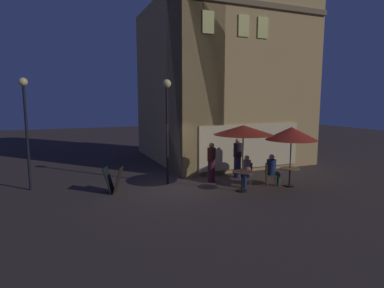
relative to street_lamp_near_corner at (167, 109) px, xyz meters
name	(u,v)px	position (x,y,z in m)	size (l,w,h in m)	color
ground_plane	(175,188)	(0.05, -0.72, -3.10)	(60.00, 60.00, 0.00)	#3B2F2A
cafe_building	(207,83)	(3.33, 3.21, 1.25)	(7.78, 8.32, 8.71)	tan
street_lamp_near_corner	(167,109)	(0.00, 0.00, 0.00)	(0.35, 0.35, 4.28)	black
street_lamp_down_street	(25,114)	(-5.21, 1.15, -0.14)	(0.32, 0.32, 4.28)	black
menu_sandwich_board	(113,180)	(-2.30, -0.52, -2.60)	(0.83, 0.78, 0.97)	black
cafe_table_0	(242,177)	(2.24, -2.22, -2.52)	(0.76, 0.76, 0.78)	black
cafe_table_1	(290,173)	(4.38, -2.34, -2.53)	(0.76, 0.76, 0.76)	black
patio_umbrella_0	(243,130)	(2.24, -2.22, -0.75)	(2.24, 2.24, 2.53)	black
patio_umbrella_1	(291,134)	(4.38, -2.34, -0.96)	(2.05, 2.05, 2.41)	black
cafe_chair_0	(247,172)	(2.85, -1.58, -2.52)	(0.57, 0.57, 0.94)	brown
cafe_chair_1	(269,173)	(3.66, -1.94, -2.56)	(0.59, 0.59, 0.90)	brown
patron_seated_0	(246,169)	(2.75, -1.68, -2.38)	(0.50, 0.51, 1.27)	navy
patron_seated_1	(272,168)	(3.78, -2.00, -2.36)	(0.56, 0.51, 1.30)	#244535
patron_standing_2	(238,158)	(3.24, -0.18, -2.21)	(0.38, 0.38, 1.77)	#2D2848
patron_standing_3	(211,162)	(1.81, -0.45, -2.25)	(0.36, 0.36, 1.68)	#481D27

